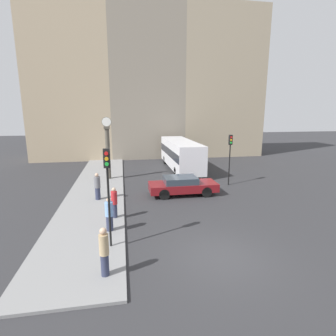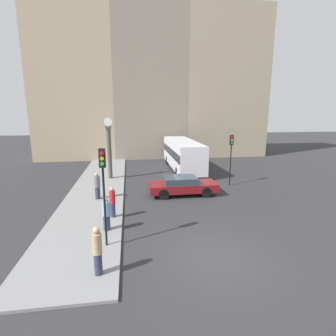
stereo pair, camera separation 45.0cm
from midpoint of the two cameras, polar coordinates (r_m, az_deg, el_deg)
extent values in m
plane|color=#2D2D30|center=(11.19, 10.27, -18.46)|extent=(120.00, 120.00, 0.00)
cube|color=gray|center=(21.43, -15.43, -3.47)|extent=(3.81, 27.17, 0.11)
cube|color=tan|center=(34.39, -20.96, 16.62)|extent=(9.29, 5.00, 17.61)
cube|color=gray|center=(34.03, -5.11, 18.00)|extent=(8.80, 5.00, 18.32)
cube|color=gray|center=(36.14, 10.87, 17.33)|extent=(10.27, 5.00, 18.13)
cube|color=maroon|center=(18.22, 2.55, -4.06)|extent=(4.67, 1.86, 0.55)
cube|color=#2D3842|center=(18.05, 1.99, -2.59)|extent=(2.24, 1.67, 0.43)
cylinder|color=black|center=(19.39, 6.21, -3.80)|extent=(0.72, 0.22, 0.72)
cylinder|color=black|center=(17.89, 7.67, -5.21)|extent=(0.72, 0.22, 0.72)
cylinder|color=black|center=(18.81, -2.32, -4.24)|extent=(0.72, 0.22, 0.72)
cylinder|color=black|center=(17.26, -1.58, -5.75)|extent=(0.72, 0.22, 0.72)
cube|color=silver|center=(26.03, 2.25, 3.20)|extent=(2.37, 9.76, 2.52)
cube|color=#1E232D|center=(26.00, 2.25, 3.56)|extent=(2.39, 9.57, 0.75)
cylinder|color=black|center=(29.36, 2.97, 1.90)|extent=(0.28, 0.90, 0.90)
cylinder|color=black|center=(28.96, -1.06, 1.77)|extent=(0.28, 0.90, 0.90)
cylinder|color=black|center=(23.62, 6.26, -0.68)|extent=(0.28, 0.90, 0.90)
cylinder|color=black|center=(23.13, 1.28, -0.88)|extent=(0.28, 0.90, 0.90)
cylinder|color=black|center=(11.16, -13.83, -8.46)|extent=(0.09, 0.09, 3.38)
cube|color=black|center=(10.62, -14.39, 2.06)|extent=(0.26, 0.20, 0.76)
cylinder|color=red|center=(10.47, -14.50, 3.07)|extent=(0.15, 0.04, 0.15)
cylinder|color=orange|center=(10.50, -14.44, 1.95)|extent=(0.15, 0.04, 0.15)
cylinder|color=green|center=(10.54, -14.38, 0.83)|extent=(0.15, 0.04, 0.15)
cylinder|color=black|center=(20.87, 12.59, 0.61)|extent=(0.09, 0.09, 3.19)
cube|color=black|center=(20.57, 12.85, 6.00)|extent=(0.26, 0.20, 0.76)
cylinder|color=red|center=(20.44, 13.01, 6.55)|extent=(0.15, 0.04, 0.15)
cylinder|color=orange|center=(20.46, 12.98, 5.97)|extent=(0.15, 0.04, 0.15)
cylinder|color=green|center=(20.49, 12.95, 5.38)|extent=(0.15, 0.04, 0.15)
cylinder|color=#4C473D|center=(22.49, -13.49, 2.95)|extent=(0.35, 0.35, 4.18)
cube|color=#4C473D|center=(22.25, -13.77, 8.54)|extent=(0.46, 0.46, 0.21)
cylinder|color=#4C473D|center=(22.23, -13.83, 9.74)|extent=(0.78, 0.04, 0.78)
cylinder|color=white|center=(22.23, -13.83, 9.74)|extent=(0.72, 0.06, 0.72)
cylinder|color=#2D334C|center=(9.89, -14.92, -19.71)|extent=(0.28, 0.28, 0.79)
cylinder|color=tan|center=(9.52, -15.18, -15.81)|extent=(0.33, 0.33, 0.73)
sphere|color=tan|center=(9.30, -15.35, -13.14)|extent=(0.24, 0.24, 0.24)
cylinder|color=#2D334C|center=(13.06, -13.56, -11.59)|extent=(0.32, 0.32, 0.73)
cylinder|color=#729ED8|center=(12.79, -13.72, -8.67)|extent=(0.38, 0.38, 0.69)
sphere|color=tan|center=(12.65, -13.82, -6.79)|extent=(0.20, 0.20, 0.20)
cylinder|color=#2D334C|center=(17.60, -15.74, -5.37)|extent=(0.33, 0.33, 0.78)
cylinder|color=slate|center=(17.40, -15.88, -3.00)|extent=(0.39, 0.39, 0.73)
sphere|color=tan|center=(17.28, -15.97, -1.46)|extent=(0.23, 0.23, 0.23)
cylinder|color=#2D334C|center=(14.50, -12.41, -9.06)|extent=(0.27, 0.27, 0.75)
cylinder|color=red|center=(14.26, -12.54, -6.34)|extent=(0.32, 0.32, 0.70)
sphere|color=tan|center=(14.12, -12.63, -4.59)|extent=(0.21, 0.21, 0.21)
camera|label=1|loc=(0.22, -90.70, -0.15)|focal=28.00mm
camera|label=2|loc=(0.22, 89.30, 0.15)|focal=28.00mm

